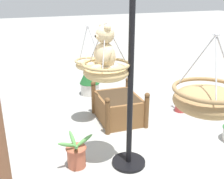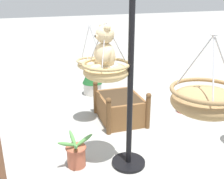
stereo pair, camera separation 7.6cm
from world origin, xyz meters
The scene contains 10 objects.
ground_plane centered at (0.00, 0.00, 0.00)m, with size 40.00×40.00×0.00m, color #9E9E99.
display_pole_central centered at (-0.19, -0.11, 0.77)m, with size 0.44×0.44×2.46m.
hanging_basket_with_teddy centered at (-0.04, 0.14, 1.27)m, with size 0.57×0.57×0.68m.
teddy_bear centered at (-0.04, 0.16, 1.51)m, with size 0.37×0.33×0.54m.
hanging_basket_left_high centered at (-1.24, -0.33, 1.29)m, with size 0.62×0.62×0.69m.
hanging_basket_right_low centered at (1.16, -0.02, 1.04)m, with size 0.44×0.44×0.71m.
wooden_planter_box centered at (1.05, -0.50, 0.25)m, with size 0.96×0.81×0.62m.
potted_plant_conical_shrub centered at (0.02, 0.54, 0.18)m, with size 0.45×0.49×0.44m.
potted_plant_trailing_ivy centered at (2.44, -0.43, 0.36)m, with size 0.43×0.43×0.70m.
watering_can centered at (0.95, -1.72, 0.10)m, with size 0.35×0.20×0.30m.
Camera 1 is at (-2.96, 1.26, 2.19)m, focal length 44.16 mm.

